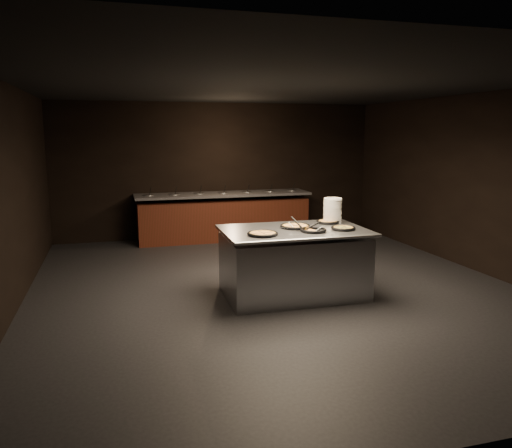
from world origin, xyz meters
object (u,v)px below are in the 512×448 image
(pan_veggie_whole, at_px, (263,234))
(pan_cheese_whole, at_px, (295,226))
(plate_stack, at_px, (333,210))
(serving_counter, at_px, (293,264))

(pan_veggie_whole, distance_m, pan_cheese_whole, 0.70)
(plate_stack, xyz_separation_m, pan_cheese_whole, (-0.69, -0.27, -0.16))
(serving_counter, relative_size, pan_veggie_whole, 4.93)
(serving_counter, distance_m, pan_cheese_whole, 0.53)
(plate_stack, height_order, pan_cheese_whole, plate_stack)
(plate_stack, bearing_deg, serving_counter, -153.74)
(plate_stack, xyz_separation_m, pan_veggie_whole, (-1.28, -0.65, -0.16))
(plate_stack, distance_m, pan_veggie_whole, 1.45)
(serving_counter, height_order, plate_stack, plate_stack)
(plate_stack, distance_m, pan_cheese_whole, 0.76)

